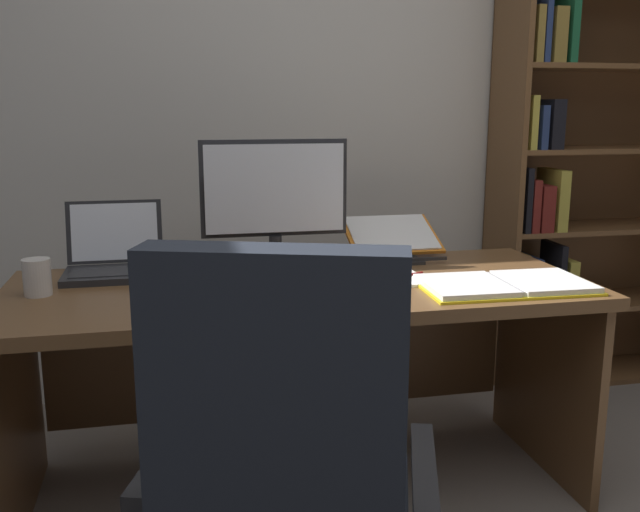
{
  "coord_description": "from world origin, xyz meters",
  "views": [
    {
      "loc": [
        -0.6,
        -1.13,
        1.26
      ],
      "look_at": [
        -0.16,
        0.92,
        0.81
      ],
      "focal_mm": 39.23,
      "sensor_mm": 36.0,
      "label": 1
    }
  ],
  "objects_px": {
    "pen": "(406,275)",
    "computer_mouse": "(192,295)",
    "desk": "(296,332)",
    "coffee_mug": "(37,277)",
    "bookshelf": "(579,158)",
    "monitor": "(275,203)",
    "keyboard": "(295,292)",
    "reading_stand_with_book": "(393,238)",
    "notepad": "(400,278)",
    "open_binder": "(505,285)",
    "laptop": "(114,260)"
  },
  "relations": [
    {
      "from": "bookshelf",
      "to": "pen",
      "type": "xyz_separation_m",
      "value": [
        -1.06,
        -0.75,
        -0.31
      ]
    },
    {
      "from": "computer_mouse",
      "to": "notepad",
      "type": "bearing_deg",
      "value": 10.08
    },
    {
      "from": "bookshelf",
      "to": "laptop",
      "type": "relative_size",
      "value": 6.78
    },
    {
      "from": "bookshelf",
      "to": "computer_mouse",
      "type": "xyz_separation_m",
      "value": [
        -1.75,
        -0.87,
        -0.3
      ]
    },
    {
      "from": "desk",
      "to": "reading_stand_with_book",
      "type": "xyz_separation_m",
      "value": [
        0.41,
        0.25,
        0.26
      ]
    },
    {
      "from": "keyboard",
      "to": "computer_mouse",
      "type": "bearing_deg",
      "value": 180.0
    },
    {
      "from": "bookshelf",
      "to": "pen",
      "type": "distance_m",
      "value": 1.34
    },
    {
      "from": "desk",
      "to": "monitor",
      "type": "distance_m",
      "value": 0.45
    },
    {
      "from": "open_binder",
      "to": "coffee_mug",
      "type": "bearing_deg",
      "value": 172.91
    },
    {
      "from": "desk",
      "to": "monitor",
      "type": "relative_size",
      "value": 3.62
    },
    {
      "from": "monitor",
      "to": "coffee_mug",
      "type": "height_order",
      "value": "monitor"
    },
    {
      "from": "desk",
      "to": "notepad",
      "type": "xyz_separation_m",
      "value": [
        0.32,
        -0.1,
        0.19
      ]
    },
    {
      "from": "bookshelf",
      "to": "reading_stand_with_book",
      "type": "xyz_separation_m",
      "value": [
        -1.0,
        -0.4,
        -0.25
      ]
    },
    {
      "from": "laptop",
      "to": "reading_stand_with_book",
      "type": "relative_size",
      "value": 0.93
    },
    {
      "from": "monitor",
      "to": "keyboard",
      "type": "xyz_separation_m",
      "value": [
        0.0,
        -0.39,
        -0.21
      ]
    },
    {
      "from": "reading_stand_with_book",
      "to": "pen",
      "type": "xyz_separation_m",
      "value": [
        -0.07,
        -0.35,
        -0.06
      ]
    },
    {
      "from": "laptop",
      "to": "pen",
      "type": "distance_m",
      "value": 0.96
    },
    {
      "from": "monitor",
      "to": "computer_mouse",
      "type": "relative_size",
      "value": 4.84
    },
    {
      "from": "reading_stand_with_book",
      "to": "open_binder",
      "type": "xyz_separation_m",
      "value": [
        0.19,
        -0.52,
        -0.06
      ]
    },
    {
      "from": "computer_mouse",
      "to": "desk",
      "type": "bearing_deg",
      "value": 32.85
    },
    {
      "from": "desk",
      "to": "coffee_mug",
      "type": "bearing_deg",
      "value": -176.1
    },
    {
      "from": "pen",
      "to": "coffee_mug",
      "type": "height_order",
      "value": "coffee_mug"
    },
    {
      "from": "keyboard",
      "to": "notepad",
      "type": "height_order",
      "value": "keyboard"
    },
    {
      "from": "desk",
      "to": "reading_stand_with_book",
      "type": "bearing_deg",
      "value": 30.94
    },
    {
      "from": "desk",
      "to": "bookshelf",
      "type": "height_order",
      "value": "bookshelf"
    },
    {
      "from": "bookshelf",
      "to": "monitor",
      "type": "relative_size",
      "value": 4.25
    },
    {
      "from": "computer_mouse",
      "to": "coffee_mug",
      "type": "height_order",
      "value": "coffee_mug"
    },
    {
      "from": "bookshelf",
      "to": "open_binder",
      "type": "bearing_deg",
      "value": -131.12
    },
    {
      "from": "bookshelf",
      "to": "keyboard",
      "type": "height_order",
      "value": "bookshelf"
    },
    {
      "from": "notepad",
      "to": "keyboard",
      "type": "bearing_deg",
      "value": -162.05
    },
    {
      "from": "bookshelf",
      "to": "computer_mouse",
      "type": "bearing_deg",
      "value": -153.57
    },
    {
      "from": "monitor",
      "to": "laptop",
      "type": "bearing_deg",
      "value": 179.84
    },
    {
      "from": "computer_mouse",
      "to": "coffee_mug",
      "type": "xyz_separation_m",
      "value": [
        -0.44,
        0.17,
        0.03
      ]
    },
    {
      "from": "keyboard",
      "to": "computer_mouse",
      "type": "relative_size",
      "value": 4.04
    },
    {
      "from": "open_binder",
      "to": "computer_mouse",
      "type": "bearing_deg",
      "value": 178.78
    },
    {
      "from": "monitor",
      "to": "coffee_mug",
      "type": "xyz_separation_m",
      "value": [
        -0.74,
        -0.22,
        -0.17
      ]
    },
    {
      "from": "monitor",
      "to": "reading_stand_with_book",
      "type": "relative_size",
      "value": 1.48
    },
    {
      "from": "desk",
      "to": "bookshelf",
      "type": "xyz_separation_m",
      "value": [
        1.4,
        0.65,
        0.51
      ]
    },
    {
      "from": "open_binder",
      "to": "reading_stand_with_book",
      "type": "bearing_deg",
      "value": 112.4
    },
    {
      "from": "open_binder",
      "to": "pen",
      "type": "relative_size",
      "value": 3.76
    },
    {
      "from": "computer_mouse",
      "to": "open_binder",
      "type": "height_order",
      "value": "computer_mouse"
    },
    {
      "from": "laptop",
      "to": "coffee_mug",
      "type": "distance_m",
      "value": 0.3
    },
    {
      "from": "notepad",
      "to": "open_binder",
      "type": "bearing_deg",
      "value": -31.0
    },
    {
      "from": "coffee_mug",
      "to": "open_binder",
      "type": "bearing_deg",
      "value": -8.9
    },
    {
      "from": "pen",
      "to": "desk",
      "type": "bearing_deg",
      "value": 163.38
    },
    {
      "from": "pen",
      "to": "coffee_mug",
      "type": "relative_size",
      "value": 1.28
    },
    {
      "from": "pen",
      "to": "computer_mouse",
      "type": "bearing_deg",
      "value": -170.21
    },
    {
      "from": "monitor",
      "to": "laptop",
      "type": "height_order",
      "value": "monitor"
    },
    {
      "from": "bookshelf",
      "to": "computer_mouse",
      "type": "height_order",
      "value": "bookshelf"
    },
    {
      "from": "open_binder",
      "to": "notepad",
      "type": "height_order",
      "value": "open_binder"
    }
  ]
}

